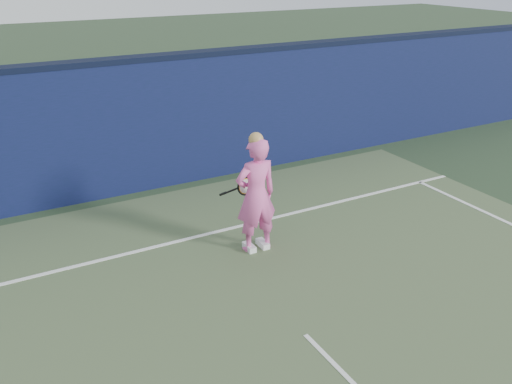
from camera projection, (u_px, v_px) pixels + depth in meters
backstop_wall at (152, 126)px, 10.57m from camera, size 24.00×0.40×2.50m
wall_cap at (147, 58)px, 10.05m from camera, size 24.00×0.42×0.10m
player at (256, 195)px, 8.26m from camera, size 0.68×0.45×1.93m
racket at (244, 187)px, 8.59m from camera, size 0.58×0.18×0.32m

